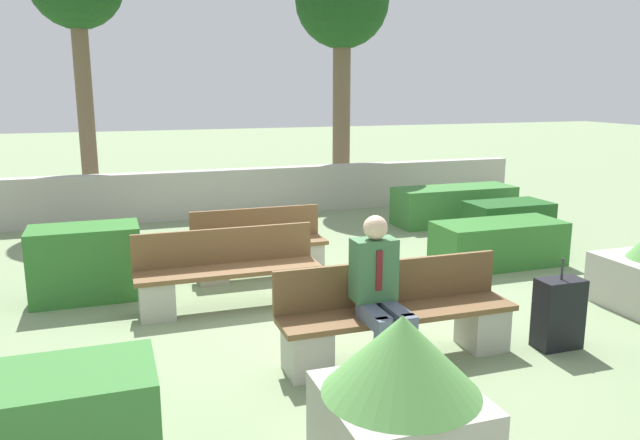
# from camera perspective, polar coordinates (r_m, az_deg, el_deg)

# --- Properties ---
(ground_plane) EXTENTS (60.00, 60.00, 0.00)m
(ground_plane) POSITION_cam_1_polar(r_m,az_deg,el_deg) (6.94, 1.04, -8.13)
(ground_plane) COLOR gray
(perimeter_wall) EXTENTS (11.78, 0.30, 0.88)m
(perimeter_wall) POSITION_cam_1_polar(r_m,az_deg,el_deg) (11.89, -7.84, 2.51)
(perimeter_wall) COLOR #ADA89E
(perimeter_wall) RESTS_ON ground_plane
(bench_front) EXTENTS (2.18, 0.48, 0.86)m
(bench_front) POSITION_cam_1_polar(r_m,az_deg,el_deg) (5.69, 7.06, -9.18)
(bench_front) COLOR brown
(bench_front) RESTS_ON ground_plane
(bench_left_side) EXTENTS (1.70, 0.48, 0.86)m
(bench_left_side) POSITION_cam_1_polar(r_m,az_deg,el_deg) (8.05, -5.53, -2.89)
(bench_left_side) COLOR brown
(bench_left_side) RESTS_ON ground_plane
(bench_right_side) EXTENTS (2.02, 0.48, 0.86)m
(bench_right_side) POSITION_cam_1_polar(r_m,az_deg,el_deg) (6.95, -8.37, -5.28)
(bench_right_side) COLOR brown
(bench_right_side) RESTS_ON ground_plane
(person_seated_man) EXTENTS (0.38, 0.64, 1.34)m
(person_seated_man) POSITION_cam_1_polar(r_m,az_deg,el_deg) (5.33, 5.46, -6.11)
(person_seated_man) COLOR #515B70
(person_seated_man) RESTS_ON ground_plane
(hedge_block_near_left) EXTENTS (2.17, 0.76, 0.66)m
(hedge_block_near_left) POSITION_cam_1_polar(r_m,az_deg,el_deg) (11.36, 12.15, 1.33)
(hedge_block_near_left) COLOR #3D7A38
(hedge_block_near_left) RESTS_ON ground_plane
(hedge_block_near_right) EXTENTS (1.21, 0.65, 0.85)m
(hedge_block_near_right) POSITION_cam_1_polar(r_m,az_deg,el_deg) (7.65, -20.63, -3.67)
(hedge_block_near_right) COLOR #33702D
(hedge_block_near_right) RESTS_ON ground_plane
(hedge_block_mid_left) EXTENTS (1.77, 0.76, 0.60)m
(hedge_block_mid_left) POSITION_cam_1_polar(r_m,az_deg,el_deg) (8.87, 15.99, -2.08)
(hedge_block_mid_left) COLOR #33702D
(hedge_block_mid_left) RESTS_ON ground_plane
(hedge_block_mid_right) EXTENTS (1.31, 0.73, 0.59)m
(hedge_block_mid_right) POSITION_cam_1_polar(r_m,az_deg,el_deg) (10.48, 16.80, -0.01)
(hedge_block_mid_right) COLOR #235623
(hedge_block_mid_right) RESTS_ON ground_plane
(planter_corner_left) EXTENTS (0.96, 0.96, 1.10)m
(planter_corner_left) POSITION_cam_1_polar(r_m,az_deg,el_deg) (3.91, 7.37, -15.99)
(planter_corner_left) COLOR #ADA89E
(planter_corner_left) RESTS_ON ground_plane
(suitcase) EXTENTS (0.43, 0.25, 0.87)m
(suitcase) POSITION_cam_1_polar(r_m,az_deg,el_deg) (6.27, 20.97, -7.98)
(suitcase) COLOR black
(suitcase) RESTS_ON ground_plane
(tree_center_left) EXTENTS (1.96, 1.96, 5.13)m
(tree_center_left) POSITION_cam_1_polar(r_m,az_deg,el_deg) (13.66, 2.04, 18.82)
(tree_center_left) COLOR brown
(tree_center_left) RESTS_ON ground_plane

